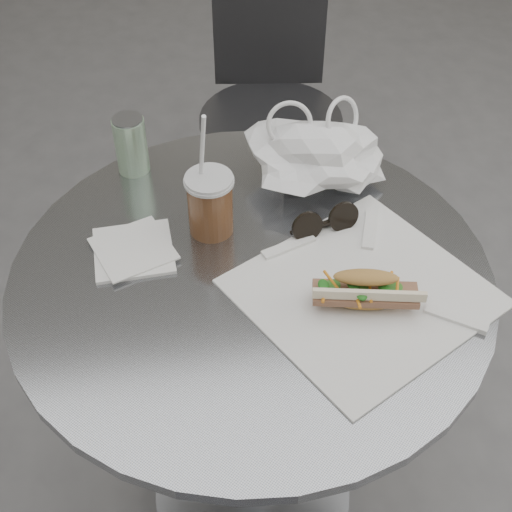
{
  "coord_description": "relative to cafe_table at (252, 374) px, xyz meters",
  "views": [
    {
      "loc": [
        -0.11,
        -0.57,
        1.54
      ],
      "look_at": [
        0.01,
        0.18,
        0.79
      ],
      "focal_mm": 50.0,
      "sensor_mm": 36.0,
      "label": 1
    }
  ],
  "objects": [
    {
      "name": "cafe_table",
      "position": [
        0.0,
        0.0,
        0.0
      ],
      "size": [
        0.76,
        0.76,
        0.74
      ],
      "color": "slate",
      "rests_on": "ground"
    },
    {
      "name": "drink_can",
      "position": [
        -0.17,
        0.29,
        0.33
      ],
      "size": [
        0.06,
        0.06,
        0.11
      ],
      "color": "#62A864",
      "rests_on": "cafe_table"
    },
    {
      "name": "iced_coffee",
      "position": [
        -0.05,
        0.11,
        0.33
      ],
      "size": [
        0.08,
        0.08,
        0.23
      ],
      "color": "brown",
      "rests_on": "cafe_table"
    },
    {
      "name": "sandwich_paper",
      "position": [
        0.16,
        -0.07,
        0.28
      ],
      "size": [
        0.45,
        0.44,
        0.0
      ],
      "primitive_type": "cube",
      "rotation": [
        0.0,
        0.0,
        0.5
      ],
      "color": "white",
      "rests_on": "cafe_table"
    },
    {
      "name": "sunglasses",
      "position": [
        0.13,
        0.07,
        0.29
      ],
      "size": [
        0.12,
        0.05,
        0.05
      ],
      "rotation": [
        0.0,
        0.0,
        0.22
      ],
      "color": "black",
      "rests_on": "cafe_table"
    },
    {
      "name": "banh_mi",
      "position": [
        0.15,
        -0.1,
        0.31
      ],
      "size": [
        0.2,
        0.11,
        0.06
      ],
      "rotation": [
        0.0,
        0.0,
        -0.2
      ],
      "color": "#B79845",
      "rests_on": "sandwich_paper"
    },
    {
      "name": "plastic_bag",
      "position": [
        0.15,
        0.2,
        0.33
      ],
      "size": [
        0.26,
        0.23,
        0.11
      ],
      "primitive_type": null,
      "rotation": [
        0.0,
        0.0,
        0.28
      ],
      "color": "white",
      "rests_on": "cafe_table"
    },
    {
      "name": "chair_far",
      "position": [
        0.18,
        0.86,
        -0.14
      ],
      "size": [
        0.38,
        0.41,
        0.73
      ],
      "rotation": [
        0.0,
        0.0,
        3.01
      ],
      "color": "#313234",
      "rests_on": "ground"
    },
    {
      "name": "napkin_stack",
      "position": [
        -0.18,
        0.07,
        0.28
      ],
      "size": [
        0.15,
        0.15,
        0.01
      ],
      "color": "white",
      "rests_on": "cafe_table"
    }
  ]
}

